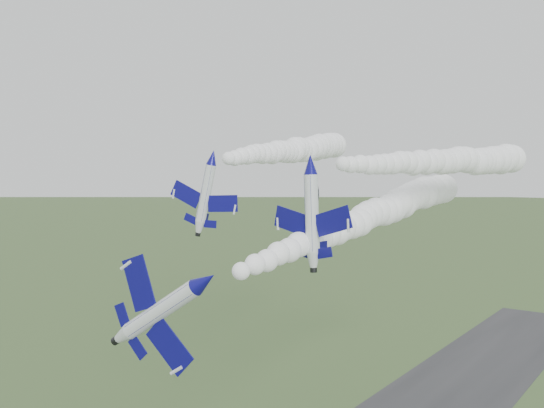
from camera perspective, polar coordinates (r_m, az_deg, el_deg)
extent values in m
cylinder|color=silver|center=(54.50, -6.35, -7.24)|extent=(3.38, 9.45, 2.28)
cone|color=#0D0B67|center=(49.93, -10.25, -8.23)|extent=(2.56, 2.68, 2.28)
cone|color=silver|center=(59.10, -3.20, -6.40)|extent=(2.50, 2.24, 2.28)
cylinder|color=black|center=(60.03, -2.64, -6.25)|extent=(1.23, 0.80, 1.16)
ellipsoid|color=black|center=(52.24, -7.40, -7.33)|extent=(1.89, 3.33, 1.52)
cube|color=#0D0B67|center=(55.90, -7.46, -4.19)|extent=(3.15, 2.97, 4.35)
cube|color=#0D0B67|center=(54.90, -4.38, -10.21)|extent=(3.15, 2.97, 4.35)
cube|color=#0D0B67|center=(58.55, -4.51, -5.03)|extent=(1.42, 1.36, 1.91)
cube|color=#0D0B67|center=(58.05, -2.92, -8.07)|extent=(1.42, 1.36, 1.91)
cube|color=#0D0B67|center=(57.30, -2.84, -5.93)|extent=(2.31, 2.00, 1.42)
cylinder|color=silver|center=(76.97, -5.62, 4.37)|extent=(3.54, 7.52, 1.57)
cone|color=#0D0B67|center=(72.79, -7.19, 4.43)|extent=(2.04, 2.29, 1.57)
cone|color=silver|center=(81.04, -4.27, 4.32)|extent=(1.94, 1.95, 1.57)
cylinder|color=black|center=(81.84, -4.02, 4.31)|extent=(0.91, 0.73, 0.79)
ellipsoid|color=black|center=(75.22, -6.17, 4.77)|extent=(1.70, 2.72, 1.04)
cube|color=#0D0B67|center=(78.75, -7.12, 4.65)|extent=(4.40, 3.12, 0.98)
cube|color=#0D0B67|center=(76.55, -3.67, 3.87)|extent=(4.40, 3.12, 0.98)
cube|color=#0D0B67|center=(80.89, -5.39, 4.53)|extent=(1.93, 1.41, 0.46)
cube|color=#0D0B67|center=(79.76, -3.59, 4.13)|extent=(1.93, 1.41, 0.46)
cube|color=#0D0B67|center=(80.05, -4.40, 5.13)|extent=(0.88, 1.49, 1.91)
cylinder|color=silver|center=(69.10, 3.64, 3.73)|extent=(2.93, 8.99, 1.65)
cone|color=#0D0B67|center=(64.97, 0.43, 3.77)|extent=(1.97, 2.53, 1.65)
cone|color=silver|center=(73.27, 6.37, 3.69)|extent=(1.91, 2.12, 1.65)
cylinder|color=black|center=(74.10, 6.88, 3.68)|extent=(0.92, 0.75, 0.83)
ellipsoid|color=black|center=(67.42, 2.36, 4.25)|extent=(1.53, 3.16, 1.10)
cube|color=#0D0B67|center=(71.81, 2.16, 3.48)|extent=(5.16, 3.21, 0.36)
cube|color=#0D0B67|center=(67.75, 6.14, 3.71)|extent=(5.16, 3.21, 0.36)
cube|color=#0D0B67|center=(73.57, 4.88, 3.64)|extent=(2.26, 1.46, 0.20)
cube|color=#0D0B67|center=(71.49, 6.98, 3.75)|extent=(2.26, 1.46, 0.20)
cube|color=#0D0B67|center=(72.38, 5.76, 4.78)|extent=(0.47, 1.70, 2.32)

